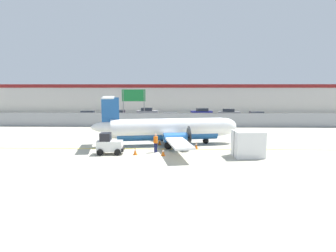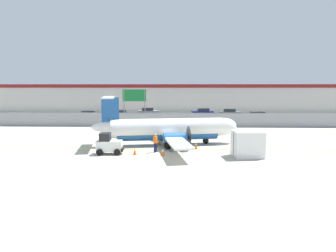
% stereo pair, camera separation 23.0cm
% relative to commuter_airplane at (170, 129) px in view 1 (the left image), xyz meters
% --- Properties ---
extents(ground_plane, '(140.00, 140.00, 0.01)m').
position_rel_commuter_airplane_xyz_m(ground_plane, '(0.58, -2.23, -1.60)').
color(ground_plane, '#B2AD99').
extents(perimeter_fence, '(98.00, 0.10, 2.10)m').
position_rel_commuter_airplane_xyz_m(perimeter_fence, '(0.58, 13.77, -0.49)').
color(perimeter_fence, gray).
rests_on(perimeter_fence, ground).
extents(parking_lot_strip, '(98.00, 17.00, 0.12)m').
position_rel_commuter_airplane_xyz_m(parking_lot_strip, '(0.58, 25.27, -1.54)').
color(parking_lot_strip, '#38383A').
rests_on(parking_lot_strip, ground).
extents(background_building, '(91.00, 8.10, 6.50)m').
position_rel_commuter_airplane_xyz_m(background_building, '(0.58, 43.76, 1.66)').
color(background_building, beige).
rests_on(background_building, ground).
extents(commuter_airplane, '(14.88, 16.02, 4.92)m').
position_rel_commuter_airplane_xyz_m(commuter_airplane, '(0.00, 0.00, 0.00)').
color(commuter_airplane, white).
rests_on(commuter_airplane, ground).
extents(baggage_tug, '(2.38, 1.48, 1.88)m').
position_rel_commuter_airplane_xyz_m(baggage_tug, '(-5.28, -4.48, -0.75)').
color(baggage_tug, silver).
rests_on(baggage_tug, ground).
extents(ground_crew_worker, '(0.48, 0.49, 1.70)m').
position_rel_commuter_airplane_xyz_m(ground_crew_worker, '(-1.24, -3.66, -0.65)').
color(ground_crew_worker, '#191E4C').
rests_on(ground_crew_worker, ground).
extents(cargo_container, '(2.59, 2.23, 2.20)m').
position_rel_commuter_airplane_xyz_m(cargo_container, '(6.67, -5.15, -0.50)').
color(cargo_container, silver).
rests_on(cargo_container, ground).
extents(traffic_cone_near_left, '(0.36, 0.36, 0.64)m').
position_rel_commuter_airplane_xyz_m(traffic_cone_near_left, '(-2.95, -4.72, -1.29)').
color(traffic_cone_near_left, orange).
rests_on(traffic_cone_near_left, ground).
extents(traffic_cone_near_right, '(0.36, 0.36, 0.64)m').
position_rel_commuter_airplane_xyz_m(traffic_cone_near_right, '(2.52, -2.04, -1.29)').
color(traffic_cone_near_right, orange).
rests_on(traffic_cone_near_right, ground).
extents(traffic_cone_far_left, '(0.36, 0.36, 0.64)m').
position_rel_commuter_airplane_xyz_m(traffic_cone_far_left, '(-0.51, -5.00, -1.29)').
color(traffic_cone_far_left, orange).
rests_on(traffic_cone_far_left, ground).
extents(traffic_cone_far_right, '(0.36, 0.36, 0.64)m').
position_rel_commuter_airplane_xyz_m(traffic_cone_far_right, '(-1.09, 0.00, -1.29)').
color(traffic_cone_far_right, orange).
rests_on(traffic_cone_far_right, ground).
extents(parked_car_0, '(4.30, 2.21, 1.58)m').
position_rel_commuter_airplane_xyz_m(parked_car_0, '(-15.07, 22.39, -0.71)').
color(parked_car_0, black).
rests_on(parked_car_0, parking_lot_strip).
extents(parked_car_1, '(4.39, 2.44, 1.58)m').
position_rel_commuter_airplane_xyz_m(parked_car_1, '(-9.97, 24.12, -0.71)').
color(parked_car_1, red).
rests_on(parked_car_1, parking_lot_strip).
extents(parked_car_2, '(4.20, 2.01, 1.58)m').
position_rel_commuter_airplane_xyz_m(parked_car_2, '(-5.28, 30.10, -0.71)').
color(parked_car_2, gray).
rests_on(parked_car_2, parking_lot_strip).
extents(parked_car_3, '(4.29, 2.19, 1.58)m').
position_rel_commuter_airplane_xyz_m(parked_car_3, '(-0.26, 19.32, -0.71)').
color(parked_car_3, red).
rests_on(parked_car_3, parking_lot_strip).
extents(parked_car_4, '(4.36, 2.37, 1.58)m').
position_rel_commuter_airplane_xyz_m(parked_car_4, '(5.59, 29.32, -0.71)').
color(parked_car_4, navy).
rests_on(parked_car_4, parking_lot_strip).
extents(parked_car_5, '(4.39, 2.43, 1.58)m').
position_rel_commuter_airplane_xyz_m(parked_car_5, '(10.78, 27.95, -0.71)').
color(parked_car_5, slate).
rests_on(parked_car_5, parking_lot_strip).
extents(parked_car_6, '(4.23, 2.06, 1.58)m').
position_rel_commuter_airplane_xyz_m(parked_car_6, '(14.33, 21.82, -0.71)').
color(parked_car_6, red).
rests_on(parked_car_6, parking_lot_strip).
extents(highway_sign, '(3.60, 0.14, 5.50)m').
position_rel_commuter_airplane_xyz_m(highway_sign, '(-5.92, 15.40, 2.54)').
color(highway_sign, slate).
rests_on(highway_sign, ground).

